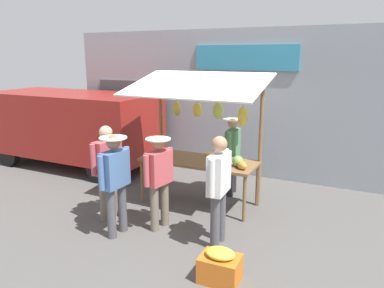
% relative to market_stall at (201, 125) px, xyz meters
% --- Properties ---
extents(ground_plane, '(40.00, 40.00, 0.00)m').
position_rel_market_stall_xyz_m(ground_plane, '(0.03, 0.03, -1.54)').
color(ground_plane, '#514F4C').
extents(street_backdrop, '(9.00, 0.30, 3.40)m').
position_rel_market_stall_xyz_m(street_backdrop, '(0.09, -2.16, 0.16)').
color(street_backdrop, '#8C939E').
rests_on(street_backdrop, ground).
extents(market_stall, '(2.50, 1.46, 2.50)m').
position_rel_market_stall_xyz_m(market_stall, '(0.00, 0.00, 0.00)').
color(market_stall, brown).
rests_on(market_stall, ground).
extents(vendor_with_sunhat, '(0.41, 0.68, 1.60)m').
position_rel_market_stall_xyz_m(vendor_with_sunhat, '(-0.36, -0.72, -0.60)').
color(vendor_with_sunhat, '#232328').
rests_on(vendor_with_sunhat, ground).
extents(shopper_with_ponytail, '(0.25, 0.71, 1.68)m').
position_rel_market_stall_xyz_m(shopper_with_ponytail, '(-0.90, 1.34, -0.56)').
color(shopper_with_ponytail, '#4C4C51').
rests_on(shopper_with_ponytail, ground).
extents(shopper_with_shopping_bag, '(0.40, 0.67, 1.56)m').
position_rel_market_stall_xyz_m(shopper_with_shopping_bag, '(0.18, 1.25, -0.63)').
color(shopper_with_shopping_bag, '#726656').
rests_on(shopper_with_shopping_bag, ground).
extents(shopper_in_striped_shirt, '(0.28, 0.70, 1.65)m').
position_rel_market_stall_xyz_m(shopper_in_striped_shirt, '(1.18, 1.30, -0.58)').
color(shopper_in_striped_shirt, '#726656').
rests_on(shopper_in_striped_shirt, ground).
extents(shopper_in_grey_tee, '(0.42, 0.70, 1.63)m').
position_rel_market_stall_xyz_m(shopper_in_grey_tee, '(0.67, 1.75, -0.58)').
color(shopper_in_grey_tee, '#4C4C51').
rests_on(shopper_in_grey_tee, ground).
extents(parked_van, '(4.41, 1.88, 1.88)m').
position_rel_market_stall_xyz_m(parked_van, '(4.17, -0.87, -0.42)').
color(parked_van, maroon).
rests_on(parked_van, ground).
extents(produce_crate_near, '(0.52, 0.40, 0.45)m').
position_rel_market_stall_xyz_m(produce_crate_near, '(-1.27, 2.19, -1.33)').
color(produce_crate_near, '#D1661E').
rests_on(produce_crate_near, ground).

